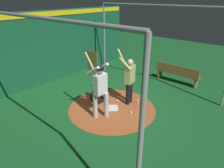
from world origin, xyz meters
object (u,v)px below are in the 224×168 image
(batter, at_px, (100,86))
(bat_rack, at_px, (90,61))
(catcher, at_px, (98,93))
(baseball_1, at_px, (137,101))
(home_plate, at_px, (112,108))
(baseball_2, at_px, (117,101))
(baseball_0, at_px, (131,112))
(visitor, at_px, (129,79))
(bench, at_px, (177,73))

(batter, bearing_deg, bat_rack, 140.95)
(catcher, height_order, baseball_1, catcher)
(home_plate, height_order, catcher, catcher)
(catcher, height_order, baseball_2, catcher)
(baseball_0, bearing_deg, baseball_2, 158.79)
(home_plate, distance_m, visitor, 1.22)
(baseball_2, bearing_deg, visitor, 27.85)
(bat_rack, bearing_deg, baseball_1, -18.39)
(batter, bearing_deg, bench, 81.16)
(bench, relative_size, baseball_0, 26.84)
(baseball_0, bearing_deg, batter, -128.95)
(home_plate, bearing_deg, bench, 78.66)
(home_plate, height_order, baseball_0, baseball_0)
(home_plate, relative_size, visitor, 0.20)
(baseball_0, xyz_separation_m, baseball_1, (-0.29, 0.82, 0.00))
(visitor, bearing_deg, baseball_2, -160.33)
(baseball_1, bearing_deg, baseball_0, -70.70)
(bat_rack, distance_m, baseball_0, 4.83)
(visitor, bearing_deg, baseball_1, 44.14)
(baseball_0, bearing_deg, baseball_1, 109.30)
(visitor, distance_m, baseball_0, 1.20)
(bench, bearing_deg, baseball_0, -90.31)
(batter, height_order, baseball_1, batter)
(bench, height_order, baseball_0, bench)
(bench, xyz_separation_m, baseball_2, (-0.90, -3.17, -0.41))
(visitor, distance_m, bench, 3.06)
(catcher, bearing_deg, visitor, 36.36)
(catcher, relative_size, baseball_2, 13.23)
(baseball_0, distance_m, baseball_1, 0.87)
(bench, bearing_deg, baseball_2, -105.91)
(bat_rack, relative_size, baseball_0, 15.95)
(home_plate, height_order, bat_rack, bat_rack)
(catcher, bearing_deg, baseball_2, 41.56)
(bat_rack, relative_size, baseball_1, 15.95)
(batter, height_order, catcher, batter)
(batter, distance_m, baseball_2, 1.59)
(catcher, distance_m, bat_rack, 3.68)
(visitor, height_order, bat_rack, visitor)
(baseball_2, bearing_deg, baseball_0, -21.21)
(baseball_0, distance_m, baseball_2, 0.95)
(bat_rack, relative_size, bench, 0.59)
(bench, height_order, baseball_1, bench)
(bench, bearing_deg, bat_rack, -162.60)
(catcher, bearing_deg, bench, 68.52)
(catcher, relative_size, baseball_1, 13.23)
(visitor, relative_size, baseball_0, 27.89)
(bat_rack, height_order, baseball_0, bat_rack)
(home_plate, xyz_separation_m, batter, (0.06, -0.65, 1.10))
(baseball_1, bearing_deg, bench, 83.49)
(bench, bearing_deg, visitor, -99.94)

